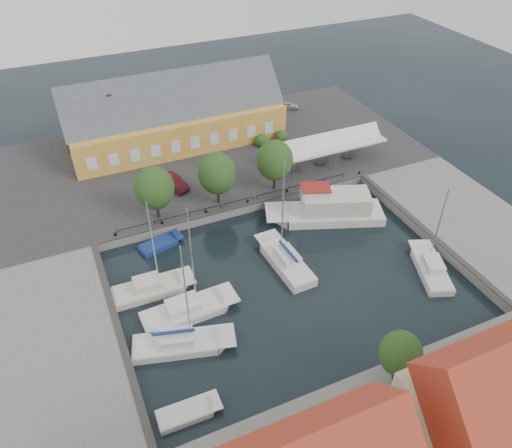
{
  "coord_description": "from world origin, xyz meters",
  "views": [
    {
      "loc": [
        -16.96,
        -32.23,
        33.81
      ],
      "look_at": [
        0.0,
        6.0,
        1.5
      ],
      "focal_mm": 35.0,
      "sensor_mm": 36.0,
      "label": 1
    }
  ],
  "objects_px": {
    "west_boat_d": "(181,345)",
    "tent_canopy": "(331,144)",
    "center_sailboat": "(285,262)",
    "launch_nw": "(161,245)",
    "launch_sw": "(188,414)",
    "car_silver": "(287,105)",
    "west_boat_b": "(152,289)",
    "east_boat_c": "(430,269)",
    "warehouse": "(170,118)",
    "trawler": "(329,210)",
    "car_red": "(173,182)",
    "west_boat_c": "(188,311)"
  },
  "relations": [
    {
      "from": "west_boat_d",
      "to": "tent_canopy",
      "type": "bearing_deg",
      "value": 37.3
    },
    {
      "from": "center_sailboat",
      "to": "launch_nw",
      "type": "bearing_deg",
      "value": 143.23
    },
    {
      "from": "west_boat_d",
      "to": "launch_sw",
      "type": "distance_m",
      "value": 6.34
    },
    {
      "from": "car_silver",
      "to": "west_boat_b",
      "type": "xyz_separation_m",
      "value": [
        -28.81,
        -28.94,
        -1.34
      ]
    },
    {
      "from": "east_boat_c",
      "to": "launch_sw",
      "type": "height_order",
      "value": "east_boat_c"
    },
    {
      "from": "warehouse",
      "to": "trawler",
      "type": "xyz_separation_m",
      "value": [
        11.32,
        -22.82,
        -3.41
      ]
    },
    {
      "from": "west_boat_b",
      "to": "car_red",
      "type": "bearing_deg",
      "value": 66.0
    },
    {
      "from": "west_boat_c",
      "to": "center_sailboat",
      "type": "bearing_deg",
      "value": 11.86
    },
    {
      "from": "east_boat_c",
      "to": "tent_canopy",
      "type": "bearing_deg",
      "value": 88.32
    },
    {
      "from": "car_red",
      "to": "west_boat_c",
      "type": "relative_size",
      "value": 0.37
    },
    {
      "from": "warehouse",
      "to": "launch_nw",
      "type": "distance_m",
      "value": 21.64
    },
    {
      "from": "west_boat_b",
      "to": "west_boat_d",
      "type": "xyz_separation_m",
      "value": [
        0.6,
        -7.38,
        0.01
      ]
    },
    {
      "from": "launch_sw",
      "to": "launch_nw",
      "type": "height_order",
      "value": "launch_sw"
    },
    {
      "from": "west_boat_b",
      "to": "launch_sw",
      "type": "height_order",
      "value": "west_boat_b"
    },
    {
      "from": "launch_sw",
      "to": "west_boat_b",
      "type": "bearing_deg",
      "value": 86.59
    },
    {
      "from": "launch_sw",
      "to": "tent_canopy",
      "type": "bearing_deg",
      "value": 43.51
    },
    {
      "from": "launch_sw",
      "to": "warehouse",
      "type": "bearing_deg",
      "value": 75.04
    },
    {
      "from": "trawler",
      "to": "east_boat_c",
      "type": "distance_m",
      "value": 12.63
    },
    {
      "from": "tent_canopy",
      "to": "center_sailboat",
      "type": "distance_m",
      "value": 19.56
    },
    {
      "from": "car_red",
      "to": "east_boat_c",
      "type": "distance_m",
      "value": 30.21
    },
    {
      "from": "launch_sw",
      "to": "launch_nw",
      "type": "relative_size",
      "value": 0.99
    },
    {
      "from": "warehouse",
      "to": "tent_canopy",
      "type": "bearing_deg",
      "value": -39.86
    },
    {
      "from": "center_sailboat",
      "to": "west_boat_d",
      "type": "bearing_deg",
      "value": -155.77
    },
    {
      "from": "east_boat_c",
      "to": "west_boat_d",
      "type": "distance_m",
      "value": 25.21
    },
    {
      "from": "tent_canopy",
      "to": "west_boat_c",
      "type": "bearing_deg",
      "value": -146.0
    },
    {
      "from": "car_red",
      "to": "west_boat_b",
      "type": "bearing_deg",
      "value": -133.44
    },
    {
      "from": "west_boat_b",
      "to": "west_boat_d",
      "type": "distance_m",
      "value": 7.4
    },
    {
      "from": "launch_nw",
      "to": "west_boat_d",
      "type": "bearing_deg",
      "value": -97.97
    },
    {
      "from": "center_sailboat",
      "to": "west_boat_c",
      "type": "xyz_separation_m",
      "value": [
        -10.91,
        -2.29,
        -0.1
      ]
    },
    {
      "from": "launch_nw",
      "to": "east_boat_c",
      "type": "bearing_deg",
      "value": -32.13
    },
    {
      "from": "car_red",
      "to": "tent_canopy",
      "type": "bearing_deg",
      "value": -27.08
    },
    {
      "from": "warehouse",
      "to": "west_boat_c",
      "type": "relative_size",
      "value": 2.4
    },
    {
      "from": "center_sailboat",
      "to": "warehouse",
      "type": "bearing_deg",
      "value": 96.86
    },
    {
      "from": "warehouse",
      "to": "west_boat_d",
      "type": "xyz_separation_m",
      "value": [
        -9.19,
        -33.51,
        -4.16
      ]
    },
    {
      "from": "warehouse",
      "to": "car_red",
      "type": "distance_m",
      "value": 11.95
    },
    {
      "from": "tent_canopy",
      "to": "west_boat_d",
      "type": "bearing_deg",
      "value": -142.7
    },
    {
      "from": "launch_sw",
      "to": "launch_nw",
      "type": "distance_m",
      "value": 20.05
    },
    {
      "from": "warehouse",
      "to": "west_boat_c",
      "type": "xyz_separation_m",
      "value": [
        -7.56,
        -30.15,
        -4.17
      ]
    },
    {
      "from": "west_boat_b",
      "to": "west_boat_d",
      "type": "relative_size",
      "value": 0.92
    },
    {
      "from": "west_boat_c",
      "to": "warehouse",
      "type": "bearing_deg",
      "value": 75.92
    },
    {
      "from": "warehouse",
      "to": "tent_canopy",
      "type": "relative_size",
      "value": 2.04
    },
    {
      "from": "warehouse",
      "to": "west_boat_d",
      "type": "distance_m",
      "value": 34.99
    },
    {
      "from": "trawler",
      "to": "west_boat_d",
      "type": "relative_size",
      "value": 1.18
    },
    {
      "from": "center_sailboat",
      "to": "west_boat_d",
      "type": "relative_size",
      "value": 1.04
    },
    {
      "from": "west_boat_c",
      "to": "launch_nw",
      "type": "bearing_deg",
      "value": 88.48
    },
    {
      "from": "car_red",
      "to": "center_sailboat",
      "type": "distance_m",
      "value": 17.93
    },
    {
      "from": "west_boat_c",
      "to": "west_boat_b",
      "type": "bearing_deg",
      "value": 119.07
    },
    {
      "from": "car_red",
      "to": "east_boat_c",
      "type": "bearing_deg",
      "value": -70.05
    },
    {
      "from": "car_silver",
      "to": "launch_nw",
      "type": "relative_size",
      "value": 0.71
    },
    {
      "from": "car_red",
      "to": "east_boat_c",
      "type": "height_order",
      "value": "east_boat_c"
    }
  ]
}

